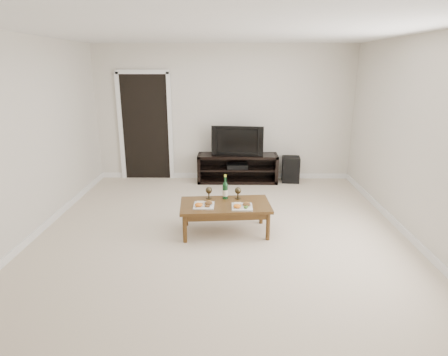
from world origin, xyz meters
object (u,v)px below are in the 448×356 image
(subwoofer, at_px, (291,169))
(coffee_table, at_px, (225,218))
(media_console, at_px, (238,168))
(television, at_px, (238,140))

(subwoofer, relative_size, coffee_table, 0.41)
(media_console, relative_size, television, 1.57)
(media_console, relative_size, subwoofer, 3.13)
(subwoofer, height_order, coffee_table, subwoofer)
(media_console, distance_m, subwoofer, 1.05)
(subwoofer, bearing_deg, coffee_table, -112.90)
(television, xyz_separation_m, subwoofer, (1.05, 0.03, -0.59))
(coffee_table, bearing_deg, subwoofer, 61.96)
(media_console, bearing_deg, television, 0.00)
(media_console, height_order, coffee_table, media_console)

